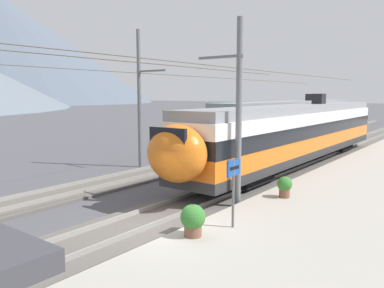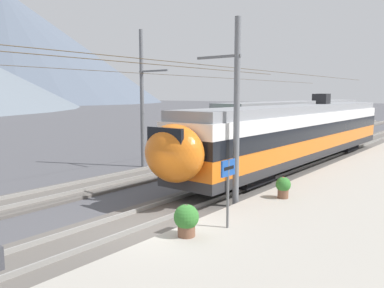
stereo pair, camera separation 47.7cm
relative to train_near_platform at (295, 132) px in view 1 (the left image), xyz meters
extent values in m
plane|color=#4C4C51|center=(-13.84, -1.30, -2.22)|extent=(400.00, 400.00, 0.00)
cube|color=#A39E93|center=(-13.84, -6.34, -2.03)|extent=(120.00, 8.69, 0.38)
cube|color=#5B5651|center=(-13.84, 0.00, -2.16)|extent=(120.00, 3.00, 0.12)
cube|color=gray|center=(-13.84, -0.72, -2.02)|extent=(120.00, 0.07, 0.16)
cube|color=gray|center=(-13.84, 0.72, -2.02)|extent=(120.00, 0.07, 0.16)
cube|color=#5B5651|center=(-13.84, 5.68, -2.16)|extent=(120.00, 3.00, 0.12)
cube|color=gray|center=(-13.84, 4.96, -2.02)|extent=(120.00, 0.07, 0.16)
cube|color=gray|center=(-13.84, 6.40, -2.02)|extent=(120.00, 0.07, 0.16)
cube|color=#2D2D30|center=(0.59, 0.00, -1.30)|extent=(23.18, 2.81, 0.45)
cube|color=orange|center=(0.59, 0.00, -0.65)|extent=(23.18, 2.81, 0.85)
cube|color=black|center=(0.59, 0.00, 0.15)|extent=(23.18, 2.85, 0.75)
cube|color=silver|center=(0.59, 0.00, 0.85)|extent=(23.18, 2.81, 0.65)
cube|color=gray|center=(0.59, 0.00, 1.40)|extent=(22.88, 2.61, 0.45)
cube|color=black|center=(-6.60, 0.00, -1.73)|extent=(2.80, 2.25, 0.42)
cube|color=black|center=(7.78, 0.00, -1.73)|extent=(2.80, 2.25, 0.42)
ellipsoid|color=orange|center=(-11.55, 0.00, 0.05)|extent=(1.80, 2.58, 2.25)
cube|color=black|center=(-12.05, 0.00, 0.48)|extent=(0.16, 1.69, 1.19)
cube|color=black|center=(4.07, 0.00, 1.98)|extent=(0.90, 0.70, 0.70)
cube|color=#2D2D30|center=(13.76, 5.68, -1.30)|extent=(26.99, 2.94, 0.45)
cube|color=#1E6638|center=(13.76, 5.68, -0.65)|extent=(26.99, 2.94, 0.85)
cube|color=black|center=(13.76, 5.68, 0.15)|extent=(26.99, 2.98, 0.75)
cube|color=beige|center=(13.76, 5.68, 0.85)|extent=(26.99, 2.94, 0.65)
cube|color=gray|center=(13.76, 5.68, 1.40)|extent=(26.69, 2.74, 0.45)
cube|color=black|center=(5.39, 5.68, -1.73)|extent=(2.80, 2.35, 0.42)
cube|color=black|center=(22.12, 5.68, -1.73)|extent=(2.80, 2.35, 0.42)
ellipsoid|color=#1E6638|center=(-0.29, 5.68, 0.05)|extent=(1.80, 2.70, 2.25)
cube|color=black|center=(-0.79, 5.68, 0.48)|extent=(0.16, 1.76, 1.19)
cube|color=black|center=(17.80, 5.68, 1.98)|extent=(0.90, 0.70, 0.70)
cylinder|color=slate|center=(-9.88, -1.73, 1.47)|extent=(0.24, 0.24, 7.38)
cube|color=slate|center=(-9.88, -0.86, 3.73)|extent=(0.10, 2.03, 0.10)
cylinder|color=#473823|center=(-9.88, 0.00, 3.48)|extent=(44.53, 0.02, 0.02)
cylinder|color=slate|center=(-5.75, 7.67, 1.96)|extent=(0.24, 0.24, 8.37)
cube|color=slate|center=(-5.75, 6.68, 3.66)|extent=(0.10, 2.29, 0.10)
cylinder|color=#473823|center=(-5.75, 5.68, 3.41)|extent=(44.53, 0.02, 0.02)
cylinder|color=#59595B|center=(-12.73, -3.23, -0.77)|extent=(0.08, 0.08, 2.14)
cube|color=#19479E|center=(-12.73, -3.23, 0.05)|extent=(0.70, 0.06, 0.50)
cube|color=black|center=(-12.73, -3.27, 0.05)|extent=(0.52, 0.01, 0.10)
cylinder|color=brown|center=(-8.44, -3.06, -1.65)|extent=(0.43, 0.43, 0.37)
sphere|color=#33752D|center=(-8.44, -3.06, -1.28)|extent=(0.60, 0.60, 0.60)
sphere|color=red|center=(-8.44, -3.06, -1.15)|extent=(0.33, 0.33, 0.33)
cylinder|color=brown|center=(-14.10, -2.69, -1.66)|extent=(0.52, 0.52, 0.36)
sphere|color=#33752D|center=(-14.10, -2.69, -1.26)|extent=(0.74, 0.74, 0.74)
sphere|color=#DB5193|center=(-14.10, -2.69, -1.09)|extent=(0.41, 0.41, 0.41)
camera|label=1|loc=(-22.81, -9.24, 2.29)|focal=36.22mm
camera|label=2|loc=(-22.52, -9.61, 2.29)|focal=36.22mm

